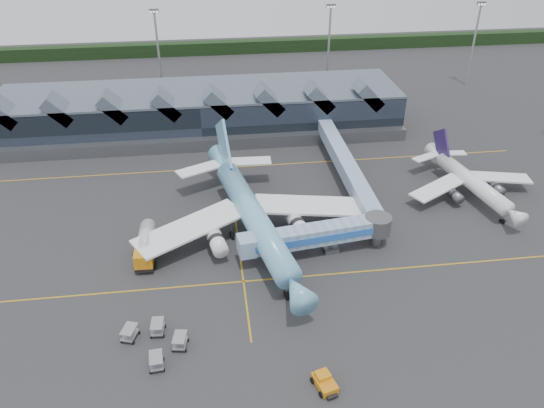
{
  "coord_description": "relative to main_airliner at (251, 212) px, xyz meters",
  "views": [
    {
      "loc": [
        -3.6,
        -67.83,
        50.29
      ],
      "look_at": [
        5.88,
        4.8,
        5.0
      ],
      "focal_mm": 35.0,
      "sensor_mm": 36.0,
      "label": 1
    }
  ],
  "objects": [
    {
      "name": "pushback_tug",
      "position": [
        5.39,
        -31.8,
        -3.5
      ],
      "size": [
        3.07,
        4.02,
        1.63
      ],
      "rotation": [
        0.0,
        0.0,
        0.28
      ],
      "color": "orange",
      "rests_on": "ground"
    },
    {
      "name": "baggage_carts",
      "position": [
        -14.23,
        -22.9,
        -3.27
      ],
      "size": [
        8.58,
        8.22,
        1.71
      ],
      "rotation": [
        0.0,
        0.0,
        -0.17
      ],
      "color": "#9C9EA4",
      "rests_on": "ground"
    },
    {
      "name": "main_airliner",
      "position": [
        0.0,
        0.0,
        0.0
      ],
      "size": [
        38.19,
        44.55,
        14.4
      ],
      "rotation": [
        0.0,
        0.0,
        0.2
      ],
      "color": "#61A5C5",
      "rests_on": "ground"
    },
    {
      "name": "light_masts",
      "position": [
        18.66,
        58.86,
        8.26
      ],
      "size": [
        132.4,
        42.56,
        22.45
      ],
      "color": "#93969B",
      "rests_on": "ground"
    },
    {
      "name": "fuel_truck",
      "position": [
        -16.68,
        -3.38,
        -2.19
      ],
      "size": [
        3.29,
        10.87,
        3.64
      ],
      "rotation": [
        0.0,
        0.0,
        -0.01
      ],
      "color": "black",
      "rests_on": "ground"
    },
    {
      "name": "ground",
      "position": [
        -2.34,
        -3.94,
        -4.23
      ],
      "size": [
        260.0,
        260.0,
        0.0
      ],
      "primitive_type": "plane",
      "color": "#28282A",
      "rests_on": "ground"
    },
    {
      "name": "regional_jet",
      "position": [
        40.92,
        7.68,
        -1.25
      ],
      "size": [
        24.78,
        27.35,
        9.41
      ],
      "rotation": [
        0.0,
        0.0,
        0.17
      ],
      "color": "white",
      "rests_on": "ground"
    },
    {
      "name": "taxi_stripes",
      "position": [
        -2.34,
        6.06,
        -4.23
      ],
      "size": [
        120.0,
        60.0,
        0.01
      ],
      "color": "gold",
      "rests_on": "ground"
    },
    {
      "name": "terminal",
      "position": [
        -7.41,
        43.41,
        0.65
      ],
      "size": [
        90.0,
        22.25,
        12.52
      ],
      "color": "black",
      "rests_on": "ground"
    },
    {
      "name": "tree_line_far",
      "position": [
        -2.34,
        106.06,
        -2.23
      ],
      "size": [
        260.0,
        4.0,
        4.0
      ],
      "primitive_type": "cube",
      "color": "black",
      "rests_on": "ground"
    },
    {
      "name": "jet_bridge",
      "position": [
        10.81,
        -6.52,
        -0.7
      ],
      "size": [
        24.57,
        6.71,
        5.22
      ],
      "rotation": [
        0.0,
        0.0,
        0.14
      ],
      "color": "#7B9ECD",
      "rests_on": "ground"
    }
  ]
}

